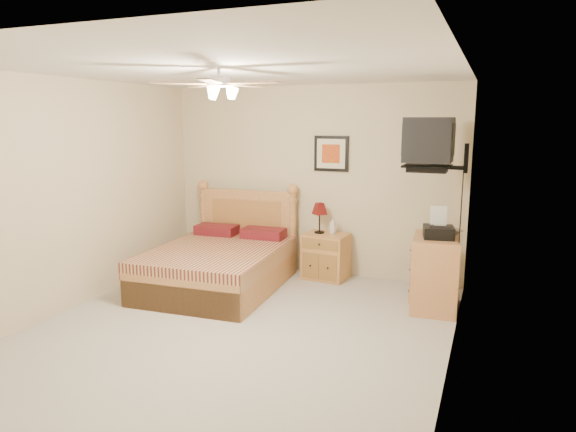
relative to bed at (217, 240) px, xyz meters
name	(u,v)px	position (x,y,z in m)	size (l,w,h in m)	color
floor	(235,332)	(0.83, -1.12, -0.61)	(4.50, 4.50, 0.00)	#ADA79C
ceiling	(230,69)	(0.83, -1.12, 1.89)	(4.00, 4.50, 0.04)	white
wall_back	(312,181)	(0.83, 1.13, 0.64)	(4.00, 0.04, 2.50)	beige
wall_front	(35,272)	(0.83, -3.37, 0.64)	(4.00, 0.04, 2.50)	beige
wall_left	(68,195)	(-1.17, -1.12, 0.64)	(0.04, 4.50, 2.50)	beige
wall_right	(456,223)	(2.83, -1.12, 0.64)	(0.04, 4.50, 2.50)	beige
bed	(217,240)	(0.00, 0.00, 0.00)	(1.44, 1.89, 1.22)	#A3653F
nightstand	(326,256)	(1.12, 0.88, -0.31)	(0.55, 0.41, 0.60)	#B8723B
table_lamp	(319,218)	(1.01, 0.92, 0.18)	(0.22, 0.22, 0.40)	#621111
lotion_bottle	(333,226)	(1.19, 0.92, 0.09)	(0.08, 0.08, 0.22)	silver
framed_picture	(331,154)	(1.10, 1.11, 1.01)	(0.46, 0.04, 0.46)	black
dresser	(435,273)	(2.56, 0.29, -0.20)	(0.48, 0.69, 0.81)	#AE7044
fax_machine	(439,223)	(2.58, 0.23, 0.37)	(0.31, 0.33, 0.33)	black
magazine_lower	(439,232)	(2.56, 0.50, 0.21)	(0.18, 0.24, 0.02)	tan
magazine_upper	(441,229)	(2.58, 0.53, 0.24)	(0.20, 0.27, 0.02)	gray
wall_tv	(444,144)	(2.58, 0.22, 1.20)	(0.56, 0.46, 0.58)	black
ceiling_fan	(219,84)	(0.83, -1.32, 1.75)	(1.14, 1.14, 0.28)	white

